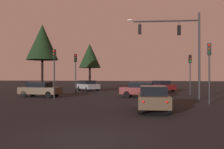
% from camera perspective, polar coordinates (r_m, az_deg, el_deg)
% --- Properties ---
extents(ground_plane, '(168.00, 168.00, 0.00)m').
position_cam_1_polar(ground_plane, '(32.67, 5.44, -4.12)').
color(ground_plane, black).
rests_on(ground_plane, ground).
extents(traffic_signal_mast_arm, '(6.66, 0.68, 7.95)m').
position_cam_1_polar(traffic_signal_mast_arm, '(23.89, 15.20, 7.45)').
color(traffic_signal_mast_arm, '#232326').
rests_on(traffic_signal_mast_arm, ground).
extents(traffic_light_corner_left, '(0.37, 0.39, 4.66)m').
position_cam_1_polar(traffic_light_corner_left, '(28.82, -8.36, 1.93)').
color(traffic_light_corner_left, '#232326').
rests_on(traffic_light_corner_left, ground).
extents(traffic_light_corner_right, '(0.31, 0.36, 4.52)m').
position_cam_1_polar(traffic_light_corner_right, '(29.32, 17.47, 1.72)').
color(traffic_light_corner_right, '#232326').
rests_on(traffic_light_corner_right, ground).
extents(traffic_light_median, '(0.34, 0.37, 4.59)m').
position_cam_1_polar(traffic_light_median, '(20.03, 21.41, 2.86)').
color(traffic_light_median, '#232326').
rests_on(traffic_light_median, ground).
extents(traffic_light_far_side, '(0.34, 0.38, 4.56)m').
position_cam_1_polar(traffic_light_far_side, '(23.16, -13.10, 2.34)').
color(traffic_light_far_side, '#232326').
rests_on(traffic_light_far_side, ground).
extents(car_nearside_lane, '(1.97, 4.45, 1.52)m').
position_cam_1_polar(car_nearside_lane, '(15.32, 9.35, -5.31)').
color(car_nearside_lane, '#473828').
rests_on(car_nearside_lane, ground).
extents(car_crossing_left, '(4.59, 2.10, 1.52)m').
position_cam_1_polar(car_crossing_left, '(25.18, 6.90, -3.40)').
color(car_crossing_left, '#4C0F0F').
rests_on(car_crossing_left, ground).
extents(car_crossing_right, '(4.33, 2.13, 1.52)m').
position_cam_1_polar(car_crossing_right, '(26.48, -16.21, -3.24)').
color(car_crossing_right, '#473828').
rests_on(car_crossing_right, ground).
extents(car_far_lane, '(3.72, 4.42, 1.52)m').
position_cam_1_polar(car_far_lane, '(34.66, 11.27, -2.59)').
color(car_far_lane, '#4C0F0F').
rests_on(car_far_lane, ground).
extents(car_parked_lot, '(4.02, 4.22, 1.52)m').
position_cam_1_polar(car_parked_lot, '(36.38, -5.55, -2.49)').
color(car_parked_lot, gray).
rests_on(car_parked_lot, ground).
extents(tree_behind_sign, '(4.25, 4.25, 9.19)m').
position_cam_1_polar(tree_behind_sign, '(35.42, -15.69, 7.12)').
color(tree_behind_sign, black).
rests_on(tree_behind_sign, ground).
extents(tree_left_far, '(4.12, 4.12, 8.25)m').
position_cam_1_polar(tree_left_far, '(46.90, -5.12, 4.28)').
color(tree_left_far, black).
rests_on(tree_left_far, ground).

